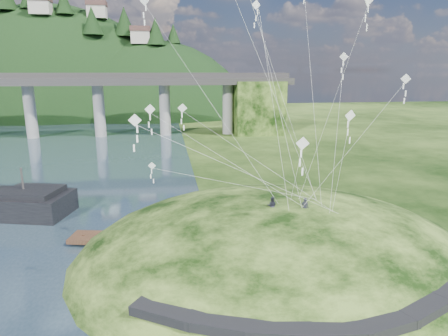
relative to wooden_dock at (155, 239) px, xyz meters
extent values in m
plane|color=black|center=(2.45, -5.93, -0.49)|extent=(320.00, 320.00, 0.00)
ellipsoid|color=black|center=(10.45, -3.93, -1.99)|extent=(36.00, 32.00, 13.00)
cube|color=black|center=(0.95, -13.93, 1.53)|extent=(4.32, 3.62, 0.71)
cube|color=black|center=(3.95, -15.58, 1.59)|extent=(4.10, 2.97, 0.61)
cube|color=black|center=(6.95, -16.58, 1.59)|extent=(3.85, 2.37, 0.62)
cube|color=black|center=(9.95, -17.03, 1.54)|extent=(3.62, 1.83, 0.66)
cube|color=black|center=(12.95, -16.83, 1.55)|extent=(3.82, 2.27, 0.68)
cube|color=black|center=(15.95, -15.88, 1.65)|extent=(4.11, 2.97, 0.71)
cylinder|color=gray|center=(-29.55, 64.07, 6.01)|extent=(2.60, 2.60, 13.00)
cylinder|color=gray|center=(-14.05, 64.07, 6.01)|extent=(2.60, 2.60, 13.00)
cylinder|color=gray|center=(1.45, 64.07, 6.01)|extent=(2.60, 2.60, 13.00)
cylinder|color=gray|center=(16.95, 64.07, 6.01)|extent=(2.60, 2.60, 13.00)
cube|color=black|center=(24.45, 64.07, 6.01)|extent=(12.00, 11.00, 13.00)
ellipsoid|color=black|center=(-37.55, 120.07, -6.49)|extent=(96.00, 68.00, 88.00)
ellipsoid|color=black|center=(-2.55, 112.07, -10.49)|extent=(76.00, 56.00, 72.00)
cone|color=black|center=(-28.96, 106.11, 36.18)|extent=(5.83, 5.83, 7.67)
cone|color=black|center=(-20.00, 101.16, 30.09)|extent=(6.47, 6.47, 8.51)
cone|color=black|center=(-10.77, 108.06, 30.74)|extent=(7.13, 7.13, 9.38)
cone|color=black|center=(-0.67, 103.10, 27.38)|extent=(6.56, 6.56, 8.63)
cone|color=black|center=(5.22, 108.70, 27.19)|extent=(4.88, 4.88, 6.42)
cube|color=beige|center=(-35.55, 104.07, 33.79)|extent=(6.00, 5.00, 4.00)
cube|color=beige|center=(-19.55, 110.07, 33.69)|extent=(6.00, 5.00, 4.00)
cube|color=#51342E|center=(-19.55, 110.07, 36.39)|extent=(6.40, 5.40, 1.60)
cube|color=beige|center=(-5.55, 104.07, 25.39)|extent=(6.00, 5.00, 4.00)
cube|color=#51342E|center=(-5.55, 104.07, 28.09)|extent=(6.40, 5.40, 1.60)
cube|color=black|center=(-13.33, 9.59, 2.25)|extent=(6.70, 6.03, 0.57)
cylinder|color=#2D2B2B|center=(-14.25, 9.83, 3.48)|extent=(0.23, 0.23, 2.84)
cube|color=#3C2418|center=(0.00, 0.00, 0.01)|extent=(15.89, 5.72, 0.39)
cylinder|color=#3C2418|center=(-6.59, 1.42, -0.27)|extent=(0.34, 0.34, 1.12)
cylinder|color=#3C2418|center=(-3.29, 0.71, -0.27)|extent=(0.34, 0.34, 1.12)
cylinder|color=#3C2418|center=(0.00, 0.00, -0.27)|extent=(0.34, 0.34, 1.12)
cylinder|color=#3C2418|center=(3.29, -0.71, -0.27)|extent=(0.34, 0.34, 1.12)
cylinder|color=#3C2418|center=(6.59, -1.42, -0.27)|extent=(0.34, 0.34, 1.12)
imported|color=#252632|center=(12.14, -5.68, 5.26)|extent=(0.72, 0.66, 1.64)
imported|color=#252632|center=(9.60, -5.02, 5.27)|extent=(0.93, 0.85, 1.56)
cube|color=white|center=(18.11, -8.20, 14.54)|extent=(0.49, 0.57, 0.71)
cube|color=white|center=(18.11, -8.20, 14.03)|extent=(0.08, 0.07, 0.42)
cube|color=white|center=(18.11, -8.20, 13.52)|extent=(0.08, 0.07, 0.42)
cube|color=white|center=(18.11, -8.20, 13.02)|extent=(0.08, 0.07, 0.42)
cube|color=white|center=(9.68, -11.28, 10.72)|extent=(0.87, 0.22, 0.86)
cube|color=white|center=(9.68, -11.28, 10.11)|extent=(0.11, 0.04, 0.50)
cube|color=white|center=(9.68, -11.28, 9.49)|extent=(0.11, 0.04, 0.50)
cube|color=white|center=(9.68, -11.28, 8.87)|extent=(0.11, 0.04, 0.50)
cube|color=white|center=(-0.17, 4.86, 21.26)|extent=(0.85, 0.34, 0.86)
cube|color=white|center=(-0.17, 4.86, 20.64)|extent=(0.12, 0.03, 0.51)
cube|color=white|center=(-0.17, 4.86, 20.01)|extent=(0.12, 0.03, 0.51)
cube|color=white|center=(-0.17, 4.86, 19.39)|extent=(0.12, 0.03, 0.51)
cube|color=white|center=(16.50, -1.47, 16.23)|extent=(0.53, 0.63, 0.77)
cube|color=white|center=(16.50, -1.47, 15.67)|extent=(0.10, 0.07, 0.46)
cube|color=white|center=(16.50, -1.47, 15.11)|extent=(0.10, 0.07, 0.46)
cube|color=white|center=(16.50, -1.47, 14.55)|extent=(0.10, 0.07, 0.46)
cube|color=white|center=(15.15, -7.64, 19.74)|extent=(0.79, 0.34, 0.81)
cube|color=white|center=(15.15, -7.64, 19.15)|extent=(0.10, 0.08, 0.48)
cube|color=white|center=(15.15, -7.64, 18.57)|extent=(0.10, 0.08, 0.48)
cube|color=white|center=(15.15, -7.64, 17.98)|extent=(0.10, 0.08, 0.48)
cube|color=white|center=(13.21, -10.20, 12.27)|extent=(0.77, 0.20, 0.77)
cube|color=white|center=(13.21, -10.20, 11.72)|extent=(0.10, 0.06, 0.45)
cube|color=white|center=(13.21, -10.20, 11.17)|extent=(0.10, 0.06, 0.45)
cube|color=white|center=(13.21, -10.20, 10.62)|extent=(0.10, 0.06, 0.45)
cube|color=white|center=(0.11, -1.21, 12.01)|extent=(0.86, 0.30, 0.88)
cube|color=white|center=(0.11, -1.21, 11.38)|extent=(0.11, 0.07, 0.51)
cube|color=white|center=(0.11, -1.21, 10.76)|extent=(0.11, 0.07, 0.51)
cube|color=white|center=(0.11, -1.21, 10.13)|extent=(0.11, 0.07, 0.51)
cube|color=white|center=(9.36, 1.02, 20.56)|extent=(0.78, 0.19, 0.79)
cube|color=white|center=(9.36, 1.02, 20.01)|extent=(0.10, 0.05, 0.46)
cube|color=white|center=(9.36, 1.02, 19.45)|extent=(0.10, 0.05, 0.46)
cube|color=white|center=(9.36, 1.02, 18.89)|extent=(0.10, 0.05, 0.46)
cube|color=white|center=(0.03, -0.12, 6.99)|extent=(0.68, 0.19, 0.67)
cube|color=white|center=(0.03, -0.12, 6.51)|extent=(0.09, 0.02, 0.39)
cube|color=white|center=(0.03, -0.12, 6.03)|extent=(0.09, 0.02, 0.39)
cube|color=white|center=(0.03, -0.12, 5.55)|extent=(0.09, 0.02, 0.39)
cube|color=white|center=(13.66, 1.51, 21.08)|extent=(0.10, 0.08, 0.50)
cube|color=white|center=(-0.54, -9.67, 12.15)|extent=(0.81, 0.19, 0.80)
cube|color=white|center=(-0.54, -9.67, 11.58)|extent=(0.11, 0.04, 0.47)
cube|color=white|center=(-0.54, -9.67, 11.01)|extent=(0.11, 0.04, 0.47)
cube|color=white|center=(-0.54, -9.67, 10.44)|extent=(0.11, 0.04, 0.47)
cube|color=white|center=(2.91, 2.13, 11.77)|extent=(0.86, 0.28, 0.84)
cube|color=white|center=(2.91, 2.13, 11.15)|extent=(0.11, 0.06, 0.50)
cube|color=white|center=(2.91, 2.13, 10.54)|extent=(0.11, 0.06, 0.50)
cube|color=white|center=(2.91, 2.13, 9.93)|extent=(0.11, 0.06, 0.50)
camera|label=1|loc=(1.27, -34.63, 15.14)|focal=32.00mm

